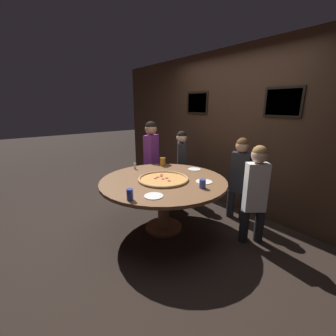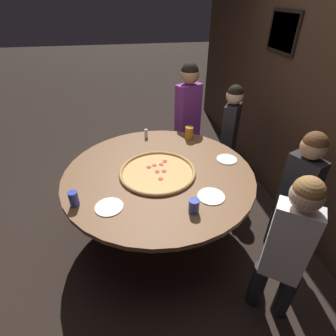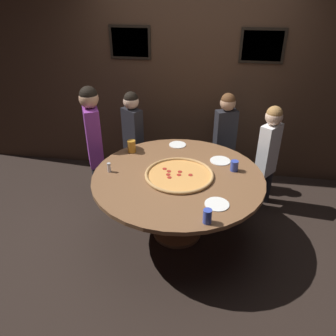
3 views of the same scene
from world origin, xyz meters
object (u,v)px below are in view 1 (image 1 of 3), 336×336
drink_cup_near_right (163,162)px  diner_centre_back (151,156)px  drink_cup_by_shaker (203,184)px  drink_cup_far_right (130,195)px  white_plate_far_back (204,182)px  diner_far_right (181,161)px  white_plate_beside_cup (154,196)px  white_plate_right_side (194,169)px  diner_side_right (240,174)px  giant_pizza (163,179)px  diner_far_left (256,189)px  condiment_shaker (135,166)px  dining_table (163,188)px

drink_cup_near_right → diner_centre_back: (-0.48, 0.10, 0.01)m
drink_cup_by_shaker → drink_cup_far_right: drink_cup_far_right is taller
white_plate_far_back → diner_far_right: diner_far_right is taller
white_plate_beside_cup → white_plate_right_side: same height
diner_side_right → diner_centre_back: bearing=-2.2°
giant_pizza → white_plate_far_back: (0.40, 0.37, -0.01)m
white_plate_right_side → white_plate_far_back: size_ratio=0.90×
diner_far_left → white_plate_far_back: bearing=-20.4°
giant_pizza → white_plate_beside_cup: 0.57m
white_plate_far_back → diner_far_right: 1.26m
condiment_shaker → diner_centre_back: diner_centre_back is taller
drink_cup_by_shaker → white_plate_far_back: bearing=128.0°
white_plate_right_side → diner_centre_back: 0.98m
condiment_shaker → dining_table: bearing=3.1°
diner_far_right → diner_side_right: 1.17m
drink_cup_near_right → giant_pizza: bearing=-36.2°
condiment_shaker → white_plate_beside_cup: bearing=-20.0°
dining_table → white_plate_far_back: bearing=41.4°
condiment_shaker → white_plate_right_side: bearing=50.1°
drink_cup_far_right → white_plate_beside_cup: 0.27m
dining_table → white_plate_beside_cup: size_ratio=7.97×
diner_centre_back → white_plate_far_back: bearing=-122.7°
drink_cup_near_right → diner_side_right: diner_side_right is taller
dining_table → condiment_shaker: bearing=-176.9°
drink_cup_near_right → white_plate_beside_cup: 1.30m
white_plate_right_side → diner_far_right: size_ratio=0.16×
giant_pizza → drink_cup_by_shaker: bearing=19.7°
giant_pizza → drink_cup_by_shaker: 0.57m
white_plate_right_side → diner_far_right: bearing=156.3°
drink_cup_by_shaker → white_plate_beside_cup: (-0.15, -0.61, -0.05)m
drink_cup_by_shaker → white_plate_right_side: (-0.64, 0.50, -0.05)m
drink_cup_far_right → diner_side_right: bearing=85.7°
giant_pizza → diner_centre_back: 1.20m
drink_cup_far_right → diner_centre_back: diner_centre_back is taller
drink_cup_near_right → diner_side_right: 1.23m
drink_cup_by_shaker → white_plate_right_side: 0.82m
white_plate_far_back → condiment_shaker: condiment_shaker is taller
drink_cup_near_right → white_plate_beside_cup: bearing=-41.3°
drink_cup_near_right → white_plate_right_side: size_ratio=0.71×
drink_cup_near_right → diner_far_left: (1.52, 0.28, -0.09)m
drink_cup_by_shaker → white_plate_far_back: drink_cup_by_shaker is taller
drink_cup_by_shaker → diner_far_left: 0.66m
drink_cup_far_right → white_plate_beside_cup: drink_cup_far_right is taller
drink_cup_near_right → diner_side_right: (1.03, 0.67, -0.09)m
giant_pizza → drink_cup_near_right: 0.74m
condiment_shaker → diner_far_left: (1.64, 0.74, -0.07)m
giant_pizza → drink_cup_near_right: (-0.59, 0.43, 0.06)m
white_plate_beside_cup → condiment_shaker: condiment_shaker is taller
giant_pizza → diner_side_right: size_ratio=0.54×
drink_cup_far_right → white_plate_far_back: 1.05m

